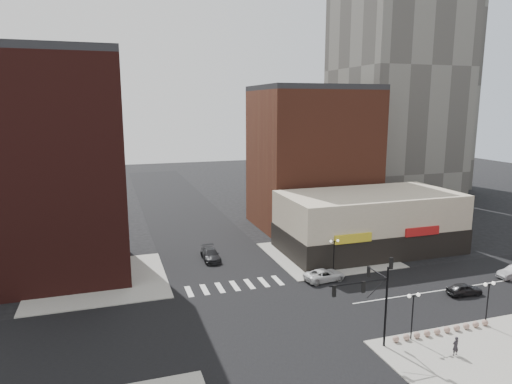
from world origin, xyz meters
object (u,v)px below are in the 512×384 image
street_lamp_se_a (413,305)px  dark_sedan_north (211,254)px  dark_sedan_east (464,289)px  white_suv (325,275)px  pedestrian (455,346)px  street_lamp_ne (334,248)px  street_lamp_se_b (489,293)px  traffic_signal (374,291)px

street_lamp_se_a → dark_sedan_north: (-11.76, 25.53, -2.56)m
dark_sedan_east → white_suv: bearing=60.5°
dark_sedan_east → pedestrian: pedestrian is taller
street_lamp_ne → dark_sedan_north: size_ratio=0.82×
street_lamp_ne → pedestrian: 19.39m
street_lamp_se_b → dark_sedan_east: 7.57m
white_suv → traffic_signal: bearing=163.0°
white_suv → dark_sedan_north: 15.47m
pedestrian → street_lamp_se_a: bearing=-65.0°
traffic_signal → dark_sedan_east: size_ratio=2.06×
pedestrian → dark_sedan_north: bearing=-68.4°
dark_sedan_north → street_lamp_ne: bearing=-35.5°
white_suv → dark_sedan_east: 14.74m
street_lamp_se_a → street_lamp_ne: 16.03m
white_suv → dark_sedan_east: white_suv is taller
street_lamp_se_b → white_suv: street_lamp_se_b is taller
street_lamp_se_b → pedestrian: bearing=-152.6°
traffic_signal → street_lamp_se_a: size_ratio=1.87×
street_lamp_se_a → white_suv: (-0.91, 14.50, -2.62)m
white_suv → dark_sedan_east: (12.23, -8.23, -0.03)m
street_lamp_ne → dark_sedan_north: bearing=143.2°
street_lamp_se_a → dark_sedan_north: street_lamp_se_a is taller
traffic_signal → white_suv: 15.23m
street_lamp_se_b → street_lamp_ne: (-7.00, 16.00, 0.00)m
street_lamp_se_b → white_suv: (-8.91, 14.50, -2.62)m
traffic_signal → street_lamp_se_a: (3.76, -0.17, -1.67)m
traffic_signal → street_lamp_se_b: bearing=-0.8°
street_lamp_ne → street_lamp_se_b: bearing=-66.4°
street_lamp_se_a → street_lamp_ne: size_ratio=1.00×
street_lamp_ne → pedestrian: bearing=-87.7°
street_lamp_ne → pedestrian: size_ratio=2.60×
traffic_signal → dark_sedan_north: traffic_signal is taller
street_lamp_ne → white_suv: size_ratio=0.86×
street_lamp_se_b → dark_sedan_north: size_ratio=0.82×
street_lamp_se_a → street_lamp_se_b: bearing=0.0°
dark_sedan_east → dark_sedan_north: dark_sedan_north is taller
traffic_signal → pedestrian: traffic_signal is taller
street_lamp_se_b → white_suv: size_ratio=0.86×
dark_sedan_north → street_lamp_se_a: bearing=-64.0°
traffic_signal → dark_sedan_north: bearing=107.5°
traffic_signal → street_lamp_se_a: traffic_signal is taller
white_suv → dark_sedan_east: size_ratio=1.28×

